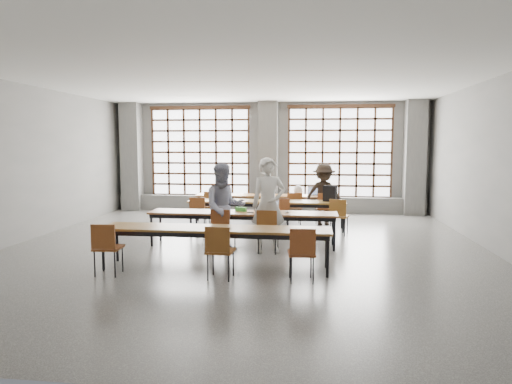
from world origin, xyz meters
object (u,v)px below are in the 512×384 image
(chair_mid_centre, at_px, (281,212))
(student_back, at_px, (324,194))
(chair_back_mid, at_px, (294,205))
(chair_near_right, at_px, (302,249))
(chair_mid_left, at_px, (199,211))
(mouse, at_px, (287,212))
(student_female, at_px, (224,207))
(desk_row_d, at_px, (215,231))
(green_box, at_px, (241,209))
(phone, at_px, (250,212))
(chair_near_mid, at_px, (219,247))
(desk_row_c, at_px, (243,215))
(chair_front_left, at_px, (223,226))
(chair_near_left, at_px, (106,244))
(plastic_bag, at_px, (298,190))
(desk_row_a, at_px, (266,197))
(chair_back_left, at_px, (213,204))
(chair_mid_right, at_px, (339,213))
(laptop_front, at_px, (270,209))
(red_pouch, at_px, (108,245))
(chair_front_right, at_px, (268,227))
(desk_row_b, at_px, (267,203))
(chair_back_right, at_px, (324,206))
(laptop_back, at_px, (314,193))

(chair_mid_centre, distance_m, student_back, 1.81)
(chair_back_mid, bearing_deg, chair_near_right, -86.52)
(chair_mid_left, xyz_separation_m, mouse, (2.24, -1.38, 0.21))
(student_female, bearing_deg, chair_near_right, -72.98)
(chair_mid_left, relative_size, student_back, 0.53)
(chair_near_right, bearing_deg, chair_back_mid, 93.48)
(desk_row_d, height_order, green_box, green_box)
(phone, bearing_deg, chair_near_mid, -94.34)
(green_box, bearing_deg, desk_row_c, -57.99)
(chair_front_left, relative_size, chair_near_left, 1.00)
(chair_mid_centre, distance_m, student_female, 2.16)
(chair_front_left, relative_size, plastic_bag, 3.08)
(chair_near_right, bearing_deg, mouse, 98.28)
(desk_row_d, relative_size, green_box, 16.00)
(desk_row_a, xyz_separation_m, chair_back_left, (-1.42, -0.63, -0.13))
(desk_row_a, distance_m, chair_near_left, 6.16)
(chair_mid_right, height_order, laptop_front, laptop_front)
(chair_back_left, xyz_separation_m, chair_back_mid, (2.23, -0.00, 0.00))
(chair_near_left, bearing_deg, plastic_bag, 63.01)
(laptop_front, xyz_separation_m, red_pouch, (-2.46, -2.52, -0.29))
(chair_mid_centre, height_order, mouse, chair_mid_centre)
(chair_near_left, bearing_deg, green_box, 54.37)
(chair_front_left, relative_size, student_female, 0.49)
(laptop_front, bearing_deg, plastic_bag, 80.93)
(chair_back_left, xyz_separation_m, chair_mid_left, (-0.06, -1.31, 0.00))
(chair_front_left, height_order, student_back, student_back)
(desk_row_d, xyz_separation_m, chair_mid_centre, (0.93, 3.23, -0.13))
(desk_row_a, bearing_deg, chair_mid_left, -127.24)
(chair_front_right, height_order, red_pouch, chair_front_right)
(desk_row_b, relative_size, laptop_front, 9.40)
(chair_front_left, relative_size, laptop_front, 2.07)
(chair_back_mid, relative_size, chair_near_mid, 1.00)
(chair_mid_left, height_order, red_pouch, chair_mid_left)
(student_female, relative_size, phone, 13.72)
(chair_back_left, xyz_separation_m, chair_mid_right, (3.33, -1.31, 0.00))
(desk_row_a, relative_size, chair_near_mid, 4.55)
(chair_front_right, xyz_separation_m, chair_near_right, (0.71, -1.86, 0.00))
(phone, bearing_deg, red_pouch, -131.92)
(desk_row_c, height_order, chair_mid_centre, chair_mid_centre)
(desk_row_c, bearing_deg, phone, -29.05)
(chair_near_left, bearing_deg, student_back, 55.22)
(plastic_bag, bearing_deg, chair_back_left, -163.72)
(chair_near_mid, bearing_deg, chair_mid_centre, 79.28)
(desk_row_a, height_order, chair_back_right, chair_back_right)
(desk_row_a, relative_size, phone, 30.77)
(desk_row_a, relative_size, chair_front_left, 4.55)
(chair_mid_left, bearing_deg, student_female, -61.97)
(desk_row_d, relative_size, chair_back_mid, 4.55)
(desk_row_c, xyz_separation_m, laptop_back, (1.53, 3.41, 0.13))
(chair_back_right, bearing_deg, laptop_back, 109.55)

